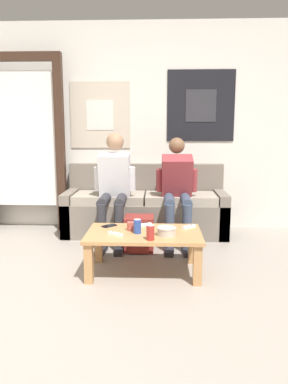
# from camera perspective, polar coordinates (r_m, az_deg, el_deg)

# --- Properties ---
(ground_plane) EXTENTS (18.00, 18.00, 0.00)m
(ground_plane) POSITION_cam_1_polar(r_m,az_deg,el_deg) (2.53, -2.17, -20.52)
(ground_plane) COLOR gray
(wall_back) EXTENTS (10.00, 0.07, 2.55)m
(wall_back) POSITION_cam_1_polar(r_m,az_deg,el_deg) (4.78, 0.21, 9.84)
(wall_back) COLOR silver
(wall_back) RESTS_ON ground_plane
(door_frame) EXTENTS (1.00, 0.10, 2.15)m
(door_frame) POSITION_cam_1_polar(r_m,az_deg,el_deg) (4.86, -17.88, 8.44)
(door_frame) COLOR #382319
(door_frame) RESTS_ON ground_plane
(couch) EXTENTS (1.93, 0.67, 0.83)m
(couch) POSITION_cam_1_polar(r_m,az_deg,el_deg) (4.55, 0.18, -2.70)
(couch) COLOR #70665B
(couch) RESTS_ON ground_plane
(coffee_table) EXTENTS (1.00, 0.61, 0.37)m
(coffee_table) POSITION_cam_1_polar(r_m,az_deg,el_deg) (3.31, 0.00, -7.20)
(coffee_table) COLOR #B27F4C
(coffee_table) RESTS_ON ground_plane
(person_seated_adult) EXTENTS (0.47, 0.81, 1.22)m
(person_seated_adult) POSITION_cam_1_polar(r_m,az_deg,el_deg) (4.16, -4.62, 1.27)
(person_seated_adult) COLOR #2D2D33
(person_seated_adult) RESTS_ON ground_plane
(person_seated_teen) EXTENTS (0.47, 0.88, 1.16)m
(person_seated_teen) POSITION_cam_1_polar(r_m,az_deg,el_deg) (4.16, 5.07, 0.87)
(person_seated_teen) COLOR #384256
(person_seated_teen) RESTS_ON ground_plane
(backpack) EXTENTS (0.30, 0.30, 0.36)m
(backpack) POSITION_cam_1_polar(r_m,az_deg,el_deg) (3.93, -0.74, -6.47)
(backpack) COLOR maroon
(backpack) RESTS_ON ground_plane
(ceramic_bowl) EXTENTS (0.17, 0.17, 0.07)m
(ceramic_bowl) POSITION_cam_1_polar(r_m,az_deg,el_deg) (3.20, 3.43, -5.89)
(ceramic_bowl) COLOR #B7B2A8
(ceramic_bowl) RESTS_ON coffee_table
(pillar_candle) EXTENTS (0.08, 0.08, 0.09)m
(pillar_candle) POSITION_cam_1_polar(r_m,az_deg,el_deg) (3.35, -1.96, -5.22)
(pillar_candle) COLOR #B24C42
(pillar_candle) RESTS_ON coffee_table
(drink_can_blue) EXTENTS (0.07, 0.07, 0.12)m
(drink_can_blue) POSITION_cam_1_polar(r_m,az_deg,el_deg) (3.25, -1.02, -5.25)
(drink_can_blue) COLOR #28479E
(drink_can_blue) RESTS_ON coffee_table
(drink_can_red) EXTENTS (0.07, 0.07, 0.12)m
(drink_can_red) POSITION_cam_1_polar(r_m,az_deg,el_deg) (3.06, 0.98, -6.21)
(drink_can_red) COLOR maroon
(drink_can_red) RESTS_ON coffee_table
(game_controller_near_left) EXTENTS (0.13, 0.12, 0.03)m
(game_controller_near_left) POSITION_cam_1_polar(r_m,az_deg,el_deg) (3.45, 6.86, -5.28)
(game_controller_near_left) COLOR white
(game_controller_near_left) RESTS_ON coffee_table
(game_controller_near_right) EXTENTS (0.14, 0.11, 0.03)m
(game_controller_near_right) POSITION_cam_1_polar(r_m,az_deg,el_deg) (3.49, 0.08, -5.03)
(game_controller_near_right) COLOR white
(game_controller_near_right) RESTS_ON coffee_table
(game_controller_far_center) EXTENTS (0.14, 0.11, 0.03)m
(game_controller_far_center) POSITION_cam_1_polar(r_m,az_deg,el_deg) (3.21, -4.41, -6.41)
(game_controller_far_center) COLOR white
(game_controller_far_center) RESTS_ON coffee_table
(cell_phone) EXTENTS (0.14, 0.14, 0.01)m
(cell_phone) POSITION_cam_1_polar(r_m,az_deg,el_deg) (3.50, -5.32, -5.14)
(cell_phone) COLOR black
(cell_phone) RESTS_ON coffee_table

